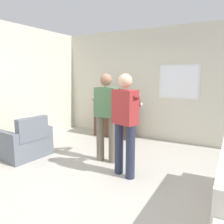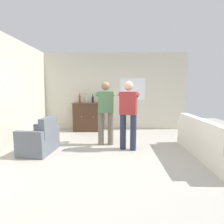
# 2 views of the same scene
# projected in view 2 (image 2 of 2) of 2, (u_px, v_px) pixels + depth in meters

# --- Properties ---
(ground) EXTENTS (10.40, 10.40, 0.00)m
(ground) POSITION_uv_depth(u_px,v_px,m) (115.00, 154.00, 4.04)
(ground) COLOR #B2ADA3
(wall_back_with_window) EXTENTS (5.20, 0.15, 2.80)m
(wall_back_with_window) POSITION_uv_depth(u_px,v_px,m) (116.00, 92.00, 6.49)
(wall_back_with_window) COLOR beige
(wall_back_with_window) RESTS_ON ground
(couch) EXTENTS (0.57, 2.27, 0.86)m
(couch) POSITION_uv_depth(u_px,v_px,m) (207.00, 143.00, 3.78)
(couch) COLOR silver
(couch) RESTS_ON ground
(armchair) EXTENTS (0.73, 0.94, 0.85)m
(armchair) POSITION_uv_depth(u_px,v_px,m) (40.00, 140.00, 4.12)
(armchair) COLOR slate
(armchair) RESTS_ON ground
(sideboard_cabinet) EXTENTS (1.08, 0.49, 1.01)m
(sideboard_cabinet) POSITION_uv_depth(u_px,v_px,m) (88.00, 117.00, 6.27)
(sideboard_cabinet) COLOR #472D1E
(sideboard_cabinet) RESTS_ON ground
(bottle_wine_green) EXTENTS (0.08, 0.08, 0.30)m
(bottle_wine_green) POSITION_uv_depth(u_px,v_px,m) (93.00, 100.00, 6.17)
(bottle_wine_green) COLOR black
(bottle_wine_green) RESTS_ON sideboard_cabinet
(bottle_liquor_amber) EXTENTS (0.07, 0.07, 0.33)m
(bottle_liquor_amber) POSITION_uv_depth(u_px,v_px,m) (80.00, 99.00, 6.22)
(bottle_liquor_amber) COLOR #593314
(bottle_liquor_amber) RESTS_ON sideboard_cabinet
(bottle_spirits_clear) EXTENTS (0.07, 0.07, 0.31)m
(bottle_spirits_clear) POSITION_uv_depth(u_px,v_px,m) (86.00, 99.00, 6.23)
(bottle_spirits_clear) COLOR gray
(bottle_spirits_clear) RESTS_ON sideboard_cabinet
(person_standing_left) EXTENTS (0.56, 0.49, 1.68)m
(person_standing_left) POSITION_uv_depth(u_px,v_px,m) (106.00, 110.00, 4.62)
(person_standing_left) COLOR #6B6051
(person_standing_left) RESTS_ON ground
(person_standing_right) EXTENTS (0.53, 0.52, 1.68)m
(person_standing_right) POSITION_uv_depth(u_px,v_px,m) (128.00, 112.00, 4.24)
(person_standing_right) COLOR #282D42
(person_standing_right) RESTS_ON ground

